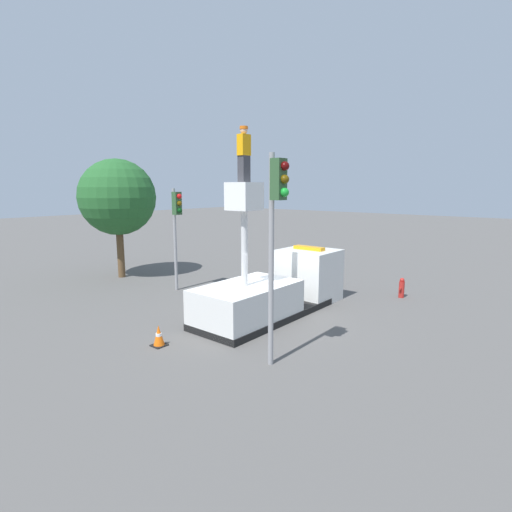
{
  "coord_description": "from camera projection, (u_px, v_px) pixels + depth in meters",
  "views": [
    {
      "loc": [
        -10.99,
        -8.66,
        4.64
      ],
      "look_at": [
        -2.09,
        -1.29,
        2.65
      ],
      "focal_mm": 28.0,
      "sensor_mm": 36.0,
      "label": 1
    }
  ],
  "objects": [
    {
      "name": "ground_plane",
      "position": [
        265.0,
        316.0,
        14.57
      ],
      "size": [
        120.0,
        120.0,
        0.0
      ],
      "primitive_type": "plane",
      "color": "#565451"
    },
    {
      "name": "bucket_truck",
      "position": [
        275.0,
        290.0,
        14.88
      ],
      "size": [
        6.82,
        2.25,
        4.81
      ],
      "color": "black",
      "rests_on": "ground"
    },
    {
      "name": "worker",
      "position": [
        244.0,
        154.0,
        12.74
      ],
      "size": [
        0.4,
        0.26,
        1.75
      ],
      "color": "#38383D",
      "rests_on": "bucket_truck"
    },
    {
      "name": "traffic_light_pole",
      "position": [
        276.0,
        219.0,
        9.89
      ],
      "size": [
        0.34,
        0.57,
        5.49
      ],
      "color": "gray",
      "rests_on": "ground"
    },
    {
      "name": "traffic_light_across",
      "position": [
        176.0,
        219.0,
        17.7
      ],
      "size": [
        0.34,
        0.57,
        4.6
      ],
      "color": "gray",
      "rests_on": "ground"
    },
    {
      "name": "fire_hydrant",
      "position": [
        402.0,
        288.0,
        16.99
      ],
      "size": [
        0.47,
        0.23,
        0.86
      ],
      "color": "#B2231E",
      "rests_on": "ground"
    },
    {
      "name": "traffic_cone_rear",
      "position": [
        159.0,
        336.0,
        11.81
      ],
      "size": [
        0.41,
        0.41,
        0.63
      ],
      "color": "black",
      "rests_on": "ground"
    },
    {
      "name": "tree_left_bg",
      "position": [
        117.0,
        198.0,
        20.29
      ],
      "size": [
        3.86,
        3.86,
        6.09
      ],
      "color": "brown",
      "rests_on": "ground"
    }
  ]
}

